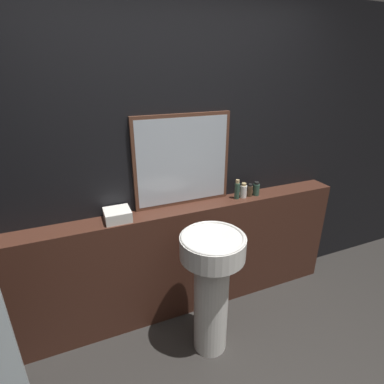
{
  "coord_description": "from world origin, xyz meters",
  "views": [
    {
      "loc": [
        -0.73,
        -0.61,
        2.0
      ],
      "look_at": [
        0.05,
        1.26,
        1.15
      ],
      "focal_mm": 28.0,
      "sensor_mm": 36.0,
      "label": 1
    }
  ],
  "objects_px": {
    "towel_stack": "(117,215)",
    "shampoo_bottle": "(237,190)",
    "lotion_bottle": "(250,191)",
    "pedestal_sink": "(212,281)",
    "body_wash_bottle": "(256,189)",
    "conditioner_bottle": "(243,191)",
    "mirror": "(183,161)"
  },
  "relations": [
    {
      "from": "mirror",
      "to": "body_wash_bottle",
      "type": "height_order",
      "value": "mirror"
    },
    {
      "from": "towel_stack",
      "to": "body_wash_bottle",
      "type": "distance_m",
      "value": 1.17
    },
    {
      "from": "mirror",
      "to": "body_wash_bottle",
      "type": "distance_m",
      "value": 0.71
    },
    {
      "from": "pedestal_sink",
      "to": "conditioner_bottle",
      "type": "height_order",
      "value": "conditioner_bottle"
    },
    {
      "from": "towel_stack",
      "to": "mirror",
      "type": "bearing_deg",
      "value": 8.8
    },
    {
      "from": "shampoo_bottle",
      "to": "conditioner_bottle",
      "type": "bearing_deg",
      "value": 0.0
    },
    {
      "from": "mirror",
      "to": "towel_stack",
      "type": "distance_m",
      "value": 0.63
    },
    {
      "from": "conditioner_bottle",
      "to": "lotion_bottle",
      "type": "distance_m",
      "value": 0.06
    },
    {
      "from": "pedestal_sink",
      "to": "body_wash_bottle",
      "type": "xyz_separation_m",
      "value": [
        0.64,
        0.46,
        0.43
      ]
    },
    {
      "from": "towel_stack",
      "to": "lotion_bottle",
      "type": "height_order",
      "value": "lotion_bottle"
    },
    {
      "from": "pedestal_sink",
      "to": "shampoo_bottle",
      "type": "bearing_deg",
      "value": 45.7
    },
    {
      "from": "shampoo_bottle",
      "to": "lotion_bottle",
      "type": "distance_m",
      "value": 0.13
    },
    {
      "from": "conditioner_bottle",
      "to": "body_wash_bottle",
      "type": "distance_m",
      "value": 0.13
    },
    {
      "from": "shampoo_bottle",
      "to": "lotion_bottle",
      "type": "xyz_separation_m",
      "value": [
        0.13,
        0.0,
        -0.03
      ]
    },
    {
      "from": "lotion_bottle",
      "to": "conditioner_bottle",
      "type": "bearing_deg",
      "value": 180.0
    },
    {
      "from": "towel_stack",
      "to": "conditioner_bottle",
      "type": "height_order",
      "value": "conditioner_bottle"
    },
    {
      "from": "shampoo_bottle",
      "to": "lotion_bottle",
      "type": "bearing_deg",
      "value": 0.0
    },
    {
      "from": "shampoo_bottle",
      "to": "conditioner_bottle",
      "type": "height_order",
      "value": "shampoo_bottle"
    },
    {
      "from": "body_wash_bottle",
      "to": "mirror",
      "type": "bearing_deg",
      "value": 172.56
    },
    {
      "from": "pedestal_sink",
      "to": "towel_stack",
      "type": "bearing_deg",
      "value": 139.39
    },
    {
      "from": "pedestal_sink",
      "to": "shampoo_bottle",
      "type": "height_order",
      "value": "shampoo_bottle"
    },
    {
      "from": "lotion_bottle",
      "to": "mirror",
      "type": "bearing_deg",
      "value": 171.75
    },
    {
      "from": "lotion_bottle",
      "to": "body_wash_bottle",
      "type": "height_order",
      "value": "body_wash_bottle"
    },
    {
      "from": "pedestal_sink",
      "to": "shampoo_bottle",
      "type": "relative_size",
      "value": 5.89
    },
    {
      "from": "pedestal_sink",
      "to": "lotion_bottle",
      "type": "bearing_deg",
      "value": 38.64
    },
    {
      "from": "lotion_bottle",
      "to": "body_wash_bottle",
      "type": "relative_size",
      "value": 0.92
    },
    {
      "from": "mirror",
      "to": "shampoo_bottle",
      "type": "bearing_deg",
      "value": -10.54
    },
    {
      "from": "mirror",
      "to": "shampoo_bottle",
      "type": "xyz_separation_m",
      "value": [
        0.45,
        -0.08,
        -0.28
      ]
    },
    {
      "from": "pedestal_sink",
      "to": "lotion_bottle",
      "type": "height_order",
      "value": "lotion_bottle"
    },
    {
      "from": "shampoo_bottle",
      "to": "lotion_bottle",
      "type": "height_order",
      "value": "shampoo_bottle"
    },
    {
      "from": "towel_stack",
      "to": "shampoo_bottle",
      "type": "height_order",
      "value": "shampoo_bottle"
    },
    {
      "from": "mirror",
      "to": "conditioner_bottle",
      "type": "xyz_separation_m",
      "value": [
        0.51,
        -0.08,
        -0.3
      ]
    }
  ]
}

